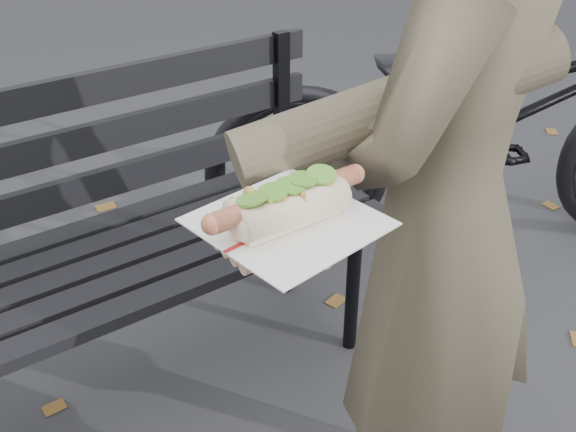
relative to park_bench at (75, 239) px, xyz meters
name	(u,v)px	position (x,y,z in m)	size (l,w,h in m)	color
park_bench	(75,239)	(0.00, 0.00, 0.00)	(1.50, 0.44, 0.88)	black
bicycle	(481,118)	(1.40, -0.03, -0.02)	(0.66, 1.90, 1.00)	black
person	(441,221)	(0.43, -0.74, 0.27)	(0.58, 0.38, 1.60)	brown
held_hotdog	(376,130)	(0.23, -0.78, 0.52)	(0.63, 0.32, 0.20)	brown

